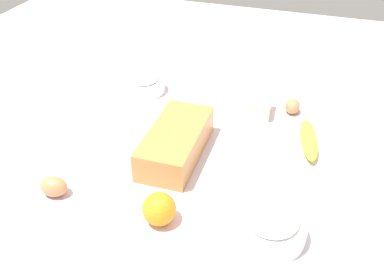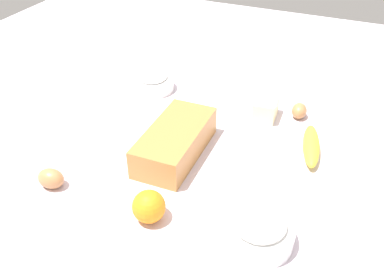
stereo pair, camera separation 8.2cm
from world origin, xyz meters
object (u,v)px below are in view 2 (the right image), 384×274
banana (311,145)px  loaf_pan (175,141)px  egg_beside_bowl (299,111)px  orange_fruit (149,207)px  butter_block (266,109)px  egg_near_butter (51,178)px  flour_bowl (259,230)px  sugar_bowl (153,81)px

banana → loaf_pan: bearing=-65.2°
banana → egg_beside_bowl: size_ratio=3.25×
orange_fruit → loaf_pan: bearing=-168.4°
banana → butter_block: size_ratio=2.11×
loaf_pan → banana: loaf_pan is taller
butter_block → egg_near_butter: 0.64m
flour_bowl → egg_near_butter: bearing=-86.7°
flour_bowl → banana: flour_bowl is taller
banana → egg_beside_bowl: egg_beside_bowl is taller
egg_near_butter → egg_beside_bowl: bearing=138.8°
egg_near_butter → egg_beside_bowl: size_ratio=1.14×
sugar_bowl → egg_beside_bowl: size_ratio=2.42×
orange_fruit → egg_near_butter: bearing=-90.6°
flour_bowl → orange_fruit: bearing=-82.5°
sugar_bowl → egg_near_butter: size_ratio=2.12×
flour_bowl → banana: (-0.36, 0.04, -0.01)m
sugar_bowl → orange_fruit: bearing=26.9°
flour_bowl → egg_beside_bowl: bearing=-177.3°
loaf_pan → egg_near_butter: (0.24, -0.22, -0.02)m
butter_block → banana: bearing=53.0°
butter_block → egg_beside_bowl: 0.10m
loaf_pan → egg_beside_bowl: (-0.31, 0.26, -0.02)m
butter_block → loaf_pan: bearing=-32.1°
flour_bowl → egg_near_butter: flour_bowl is taller
flour_bowl → sugar_bowl: bearing=-134.6°
egg_near_butter → egg_beside_bowl: (-0.55, 0.48, -0.00)m
banana → butter_block: bearing=-127.0°
butter_block → egg_near_butter: (0.51, -0.39, -0.01)m
sugar_bowl → flour_bowl: bearing=45.4°
egg_beside_bowl → sugar_bowl: bearing=-87.8°
orange_fruit → butter_block: 0.53m
orange_fruit → butter_block: size_ratio=0.83×
loaf_pan → sugar_bowl: 0.37m
egg_beside_bowl → orange_fruit: bearing=-21.2°
orange_fruit → egg_beside_bowl: 0.59m
sugar_bowl → butter_block: 0.39m
sugar_bowl → orange_fruit: 0.60m
egg_near_butter → flour_bowl: bearing=93.3°
flour_bowl → egg_near_butter: (0.03, -0.51, -0.01)m
flour_bowl → egg_beside_bowl: 0.52m
loaf_pan → banana: bearing=113.8°
egg_near_butter → orange_fruit: bearing=89.4°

